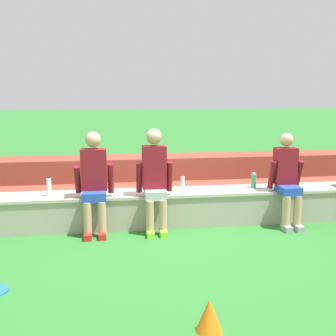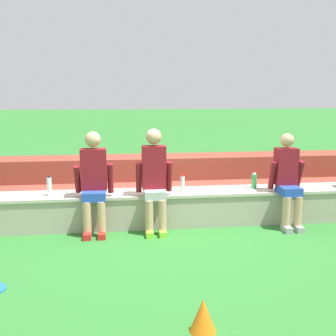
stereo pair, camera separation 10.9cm
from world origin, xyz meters
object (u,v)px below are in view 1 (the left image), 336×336
water_bottle_center_gap (182,184)px  water_bottle_near_left (49,187)px  sports_cone (209,315)px  person_left_of_center (94,180)px  person_center (155,178)px  person_right_of_center (287,179)px  water_bottle_near_right (254,181)px

water_bottle_center_gap → water_bottle_near_left: bearing=-179.7°
water_bottle_center_gap → sports_cone: bearing=-95.6°
person_left_of_center → person_center: (0.82, -0.03, 0.01)m
person_right_of_center → water_bottle_near_right: bearing=139.1°
person_center → water_bottle_center_gap: person_center is taller
person_left_of_center → water_bottle_near_left: 0.67m
person_center → water_bottle_near_left: person_center is taller
water_bottle_center_gap → person_right_of_center: bearing=-10.1°
water_bottle_near_left → sports_cone: size_ratio=0.99×
water_bottle_center_gap → sports_cone: size_ratio=0.88×
person_right_of_center → water_bottle_near_left: (-3.35, 0.25, -0.07)m
water_bottle_near_right → water_bottle_center_gap: size_ratio=0.95×
water_bottle_near_left → water_bottle_near_right: bearing=1.4°
water_bottle_near_right → person_left_of_center: bearing=-173.1°
person_center → person_right_of_center: person_center is taller
person_center → person_left_of_center: bearing=178.0°
person_left_of_center → water_bottle_near_left: size_ratio=5.00×
person_left_of_center → water_bottle_center_gap: (1.25, 0.22, -0.13)m
person_right_of_center → person_left_of_center: bearing=179.0°
sports_cone → water_bottle_center_gap: bearing=84.4°
water_bottle_near_left → sports_cone: water_bottle_near_left is taller
water_bottle_near_right → sports_cone: (-1.36, -2.81, -0.46)m
water_bottle_near_right → person_right_of_center: bearing=-40.9°
person_center → water_bottle_center_gap: bearing=29.8°
person_right_of_center → sports_cone: 3.08m
person_right_of_center → water_bottle_near_right: size_ratio=5.72×
person_left_of_center → water_bottle_near_right: (2.34, 0.28, -0.14)m
water_bottle_near_left → water_bottle_center_gap: (1.87, 0.01, -0.02)m
water_bottle_near_right → sports_cone: size_ratio=0.83×
person_left_of_center → person_center: bearing=-2.0°
person_left_of_center → water_bottle_near_right: size_ratio=5.96×
person_center → sports_cone: size_ratio=5.09×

